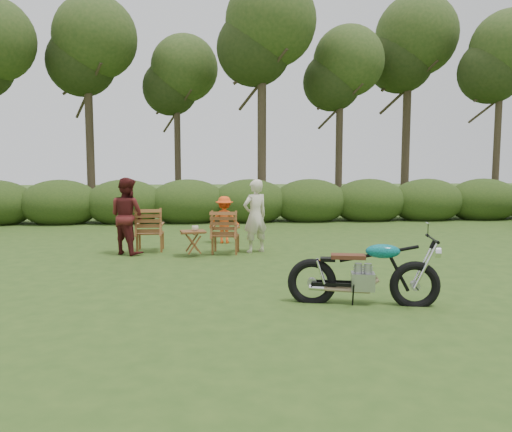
{
  "coord_description": "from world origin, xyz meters",
  "views": [
    {
      "loc": [
        -1.33,
        -7.17,
        1.86
      ],
      "look_at": [
        -0.45,
        2.05,
        0.9
      ],
      "focal_mm": 35.0,
      "sensor_mm": 36.0,
      "label": 1
    }
  ],
  "objects": [
    {
      "name": "adult_b",
      "position": [
        -3.02,
        3.31,
        0.0
      ],
      "size": [
        0.98,
        0.95,
        1.59
      ],
      "primitive_type": "imported",
      "rotation": [
        0.0,
        0.0,
        2.49
      ],
      "color": "#4F1616",
      "rests_on": "ground"
    },
    {
      "name": "lawn_chair_right",
      "position": [
        -0.99,
        3.2,
        0.0
      ],
      "size": [
        0.71,
        0.71,
        0.91
      ],
      "primitive_type": null,
      "rotation": [
        0.0,
        0.0,
        2.99
      ],
      "color": "#622D18",
      "rests_on": "ground"
    },
    {
      "name": "tree_line",
      "position": [
        0.5,
        9.74,
        3.81
      ],
      "size": [
        22.52,
        11.62,
        8.14
      ],
      "color": "#382C1E",
      "rests_on": "ground"
    },
    {
      "name": "adult_a",
      "position": [
        -0.36,
        3.25,
        0.0
      ],
      "size": [
        0.67,
        0.58,
        1.55
      ],
      "primitive_type": "imported",
      "rotation": [
        0.0,
        0.0,
        3.6
      ],
      "color": "beige",
      "rests_on": "ground"
    },
    {
      "name": "child",
      "position": [
        -0.97,
        4.57,
        0.0
      ],
      "size": [
        0.77,
        0.5,
        1.11
      ],
      "primitive_type": "imported",
      "rotation": [
        0.0,
        0.0,
        3.01
      ],
      "color": "#F94F17",
      "rests_on": "ground"
    },
    {
      "name": "cup",
      "position": [
        -1.61,
        2.92,
        0.57
      ],
      "size": [
        0.15,
        0.15,
        0.11
      ],
      "primitive_type": "imported",
      "rotation": [
        0.0,
        0.0,
        -0.09
      ],
      "color": "beige",
      "rests_on": "side_table"
    },
    {
      "name": "motorcycle",
      "position": [
        0.71,
        -0.81,
        0.0
      ],
      "size": [
        2.0,
        1.12,
        1.08
      ],
      "primitive_type": null,
      "rotation": [
        0.0,
        0.0,
        -0.22
      ],
      "color": "#0EB4B7",
      "rests_on": "ground"
    },
    {
      "name": "ground",
      "position": [
        0.0,
        0.0,
        0.0
      ],
      "size": [
        80.0,
        80.0,
        0.0
      ],
      "primitive_type": "plane",
      "color": "#2C4A18",
      "rests_on": "ground"
    },
    {
      "name": "side_table",
      "position": [
        -1.65,
        2.92,
        0.26
      ],
      "size": [
        0.58,
        0.52,
        0.52
      ],
      "primitive_type": null,
      "rotation": [
        0.0,
        0.0,
        0.2
      ],
      "color": "brown",
      "rests_on": "ground"
    },
    {
      "name": "lawn_chair_left",
      "position": [
        -2.6,
        3.64,
        0.0
      ],
      "size": [
        0.65,
        0.65,
        0.93
      ],
      "primitive_type": null,
      "rotation": [
        0.0,
        0.0,
        3.15
      ],
      "color": "brown",
      "rests_on": "ground"
    }
  ]
}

